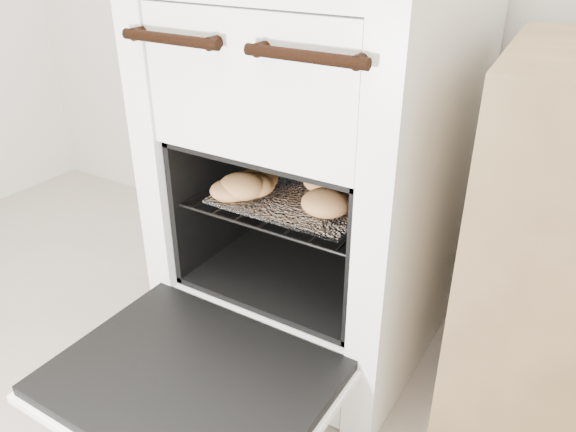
# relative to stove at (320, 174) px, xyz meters

# --- Properties ---
(stove) EXTENTS (0.66, 0.73, 1.01)m
(stove) POSITION_rel_stove_xyz_m (0.00, 0.00, 0.00)
(stove) COLOR white
(stove) RESTS_ON ground
(oven_door) EXTENTS (0.59, 0.46, 0.04)m
(oven_door) POSITION_rel_stove_xyz_m (0.00, -0.55, -0.27)
(oven_door) COLOR black
(oven_door) RESTS_ON stove
(oven_rack) EXTENTS (0.48, 0.46, 0.01)m
(oven_rack) POSITION_rel_stove_xyz_m (0.00, -0.07, -0.03)
(oven_rack) COLOR black
(oven_rack) RESTS_ON stove
(foil_sheet) EXTENTS (0.37, 0.33, 0.01)m
(foil_sheet) POSITION_rel_stove_xyz_m (0.00, -0.09, -0.02)
(foil_sheet) COLOR silver
(foil_sheet) RESTS_ON oven_rack
(baked_rolls) EXTENTS (0.39, 0.30, 0.06)m
(baked_rolls) POSITION_rel_stove_xyz_m (-0.04, -0.15, 0.01)
(baked_rolls) COLOR #E2995A
(baked_rolls) RESTS_ON foil_sheet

